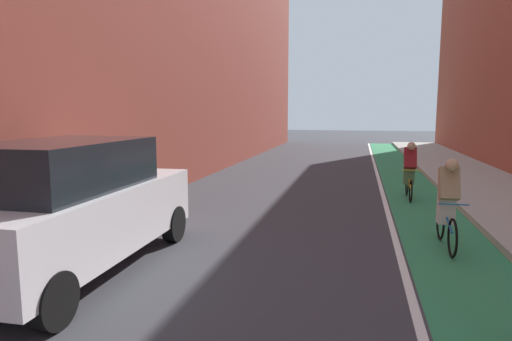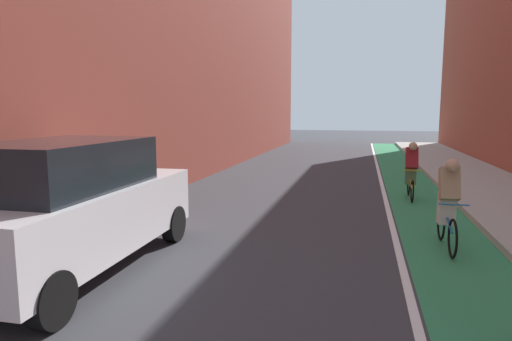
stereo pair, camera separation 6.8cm
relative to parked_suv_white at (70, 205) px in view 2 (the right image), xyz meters
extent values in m
plane|color=#38383D|center=(2.76, 5.71, -1.02)|extent=(91.71, 91.71, 0.00)
cube|color=#2D8451|center=(5.76, 7.71, -1.02)|extent=(1.60, 41.69, 0.00)
cube|color=white|center=(4.86, 7.71, -1.02)|extent=(0.12, 41.69, 0.00)
cube|color=#A8A59E|center=(8.07, 7.71, -0.95)|extent=(3.01, 41.69, 0.14)
cube|color=silver|center=(0.00, 0.06, -0.21)|extent=(2.01, 4.52, 0.95)
cube|color=black|center=(0.00, -0.16, 0.59)|extent=(1.74, 2.72, 0.75)
cylinder|color=black|center=(-0.91, 1.73, -0.69)|extent=(0.23, 0.66, 0.66)
cylinder|color=black|center=(0.84, 1.77, -0.69)|extent=(0.23, 0.66, 0.66)
cylinder|color=black|center=(0.91, -1.61, -0.69)|extent=(0.23, 0.66, 0.66)
torus|color=black|center=(5.69, 1.99, -0.69)|extent=(0.05, 0.66, 0.65)
torus|color=black|center=(5.68, 3.04, -0.69)|extent=(0.05, 0.66, 0.65)
cylinder|color=#1966A5|center=(5.68, 2.51, -0.47)|extent=(0.05, 0.96, 0.33)
cylinder|color=#1966A5|center=(5.68, 2.70, -0.39)|extent=(0.04, 0.12, 0.55)
cylinder|color=#1966A5|center=(5.69, 2.07, -0.14)|extent=(0.48, 0.03, 0.02)
cube|color=beige|center=(5.68, 2.62, -0.32)|extent=(0.28, 0.24, 0.56)
cube|color=tan|center=(5.68, 2.49, 0.14)|extent=(0.32, 0.40, 0.60)
sphere|color=tan|center=(5.68, 2.33, 0.48)|extent=(0.22, 0.22, 0.22)
cube|color=tan|center=(5.68, 2.61, 0.16)|extent=(0.26, 0.28, 0.39)
torus|color=black|center=(5.52, 6.46, -0.71)|extent=(0.05, 0.61, 0.61)
torus|color=black|center=(5.53, 7.51, -0.71)|extent=(0.05, 0.61, 0.61)
cylinder|color=gold|center=(5.52, 6.99, -0.49)|extent=(0.05, 0.96, 0.33)
cylinder|color=gold|center=(5.52, 7.17, -0.41)|extent=(0.04, 0.12, 0.55)
cylinder|color=gold|center=(5.52, 6.54, -0.16)|extent=(0.48, 0.03, 0.02)
cube|color=#4C7247|center=(5.52, 7.09, -0.34)|extent=(0.28, 0.24, 0.56)
cube|color=maroon|center=(5.52, 6.96, 0.12)|extent=(0.32, 0.40, 0.60)
sphere|color=tan|center=(5.52, 6.81, 0.46)|extent=(0.22, 0.22, 0.22)
cube|color=beige|center=(5.52, 7.09, 0.14)|extent=(0.26, 0.28, 0.39)
camera|label=1|loc=(4.13, -5.52, 1.38)|focal=30.55mm
camera|label=2|loc=(4.20, -5.51, 1.38)|focal=30.55mm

